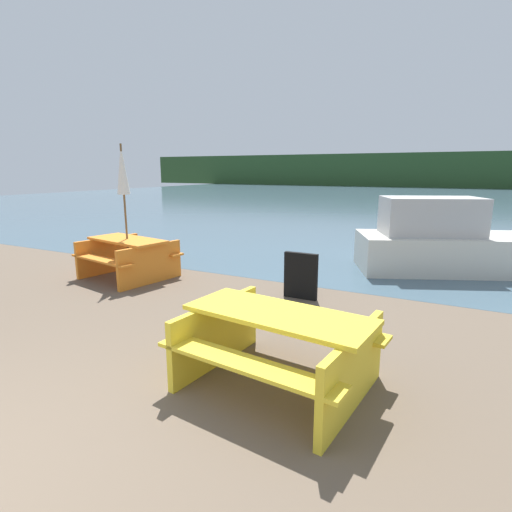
{
  "coord_description": "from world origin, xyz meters",
  "views": [
    {
      "loc": [
        2.96,
        -0.52,
        2.04
      ],
      "look_at": [
        0.46,
        4.36,
        0.85
      ],
      "focal_mm": 28.0,
      "sensor_mm": 36.0,
      "label": 1
    }
  ],
  "objects_px": {
    "picnic_table_orange": "(128,254)",
    "boat": "(457,245)",
    "picnic_table_yellow": "(278,340)",
    "umbrella_white": "(122,172)",
    "signboard": "(301,276)"
  },
  "relations": [
    {
      "from": "picnic_table_orange",
      "to": "boat",
      "type": "distance_m",
      "value": 6.56
    },
    {
      "from": "boat",
      "to": "signboard",
      "type": "height_order",
      "value": "boat"
    },
    {
      "from": "umbrella_white",
      "to": "signboard",
      "type": "bearing_deg",
      "value": 5.06
    },
    {
      "from": "picnic_table_orange",
      "to": "signboard",
      "type": "height_order",
      "value": "picnic_table_orange"
    },
    {
      "from": "picnic_table_yellow",
      "to": "picnic_table_orange",
      "type": "distance_m",
      "value": 4.74
    },
    {
      "from": "picnic_table_yellow",
      "to": "signboard",
      "type": "xyz_separation_m",
      "value": [
        -0.75,
        2.59,
        -0.08
      ]
    },
    {
      "from": "picnic_table_yellow",
      "to": "umbrella_white",
      "type": "bearing_deg",
      "value": 151.13
    },
    {
      "from": "umbrella_white",
      "to": "signboard",
      "type": "distance_m",
      "value": 3.78
    },
    {
      "from": "picnic_table_yellow",
      "to": "boat",
      "type": "relative_size",
      "value": 0.43
    },
    {
      "from": "picnic_table_yellow",
      "to": "signboard",
      "type": "height_order",
      "value": "signboard"
    },
    {
      "from": "signboard",
      "to": "boat",
      "type": "bearing_deg",
      "value": 54.96
    },
    {
      "from": "boat",
      "to": "signboard",
      "type": "xyz_separation_m",
      "value": [
        -2.19,
        -3.13,
        -0.18
      ]
    },
    {
      "from": "boat",
      "to": "picnic_table_orange",
      "type": "bearing_deg",
      "value": -171.53
    },
    {
      "from": "umbrella_white",
      "to": "signboard",
      "type": "xyz_separation_m",
      "value": [
        3.4,
        0.3,
        -1.62
      ]
    },
    {
      "from": "signboard",
      "to": "picnic_table_orange",
      "type": "bearing_deg",
      "value": -174.94
    }
  ]
}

